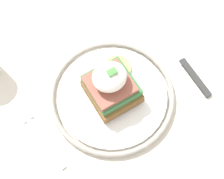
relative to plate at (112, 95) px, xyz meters
name	(u,v)px	position (x,y,z in m)	size (l,w,h in m)	color
ground_plane	(118,169)	(0.02, -0.02, -0.74)	(6.00, 6.00, 0.00)	#9E9993
dining_table	(122,118)	(0.02, -0.02, -0.11)	(1.13, 0.79, 0.73)	beige
plate	(112,95)	(0.00, 0.00, 0.00)	(0.24, 0.24, 0.02)	white
sandwich	(111,85)	(0.00, 0.00, 0.04)	(0.11, 0.11, 0.09)	brown
fork	(38,133)	(-0.15, 0.01, -0.01)	(0.04, 0.15, 0.00)	silver
knife	(185,64)	(0.16, -0.01, -0.01)	(0.02, 0.19, 0.01)	#2D2D2D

